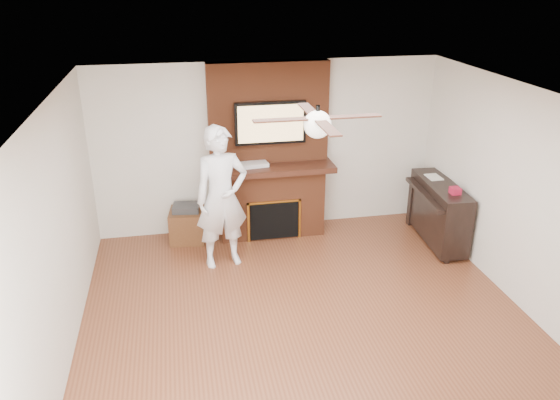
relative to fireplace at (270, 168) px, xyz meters
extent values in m
cube|color=#5E2F1B|center=(0.00, -2.55, -1.09)|extent=(5.36, 5.86, 0.18)
cube|color=white|center=(0.00, -2.55, 1.59)|extent=(5.36, 5.86, 0.18)
cube|color=beige|center=(0.00, 0.29, 0.25)|extent=(5.36, 0.18, 2.50)
cube|color=beige|center=(-2.59, -2.55, 0.25)|extent=(0.18, 5.86, 2.50)
cube|color=beige|center=(2.59, -2.55, 0.25)|extent=(0.18, 5.86, 2.50)
cube|color=brown|center=(0.00, -0.05, -0.50)|extent=(1.50, 0.50, 1.00)
cube|color=black|center=(0.00, -0.08, 0.04)|extent=(1.78, 0.64, 0.08)
cube|color=brown|center=(0.00, 0.10, 0.79)|extent=(1.70, 0.20, 1.42)
cube|color=black|center=(0.00, -0.30, -0.69)|extent=(0.70, 0.06, 0.55)
cube|color=#BF8C2D|center=(0.00, -0.31, -0.40)|extent=(0.78, 0.02, 0.03)
cube|color=#BF8C2D|center=(-0.38, -0.31, -0.69)|extent=(0.03, 0.02, 0.61)
cube|color=#BF8C2D|center=(0.38, -0.31, -0.69)|extent=(0.03, 0.02, 0.61)
cube|color=black|center=(0.00, -0.04, 0.68)|extent=(1.00, 0.07, 0.60)
cube|color=#E3BC78|center=(0.00, -0.08, 0.68)|extent=(0.92, 0.01, 0.52)
cylinder|color=black|center=(0.00, -2.55, 1.43)|extent=(0.04, 0.04, 0.14)
sphere|color=white|center=(0.00, -2.55, 1.32)|extent=(0.26, 0.26, 0.26)
cube|color=black|center=(0.33, -2.55, 1.38)|extent=(0.55, 0.11, 0.01)
cube|color=black|center=(0.00, -2.22, 1.38)|extent=(0.11, 0.55, 0.01)
cube|color=black|center=(-0.33, -2.55, 1.38)|extent=(0.55, 0.11, 0.01)
cube|color=black|center=(0.00, -2.88, 1.38)|extent=(0.11, 0.55, 0.01)
imported|color=silver|center=(-0.78, -0.84, -0.05)|extent=(0.77, 0.59, 1.89)
cube|color=#502D17|center=(-1.24, -0.07, -0.76)|extent=(0.54, 0.54, 0.46)
cube|color=#303133|center=(-1.24, -0.07, -0.49)|extent=(0.40, 0.34, 0.09)
cube|color=black|center=(2.29, -0.80, -0.52)|extent=(0.49, 1.38, 0.84)
cube|color=black|center=(2.14, -1.41, -0.63)|extent=(0.06, 0.10, 0.73)
cube|color=black|center=(2.14, -0.19, -0.63)|extent=(0.06, 0.10, 0.73)
cube|color=black|center=(2.06, -0.80, -0.24)|extent=(0.24, 1.26, 0.05)
cube|color=silver|center=(2.29, -0.54, -0.10)|extent=(0.19, 0.26, 0.01)
cube|color=#A71432|center=(2.29, -1.17, -0.06)|extent=(0.13, 0.13, 0.09)
cube|color=silver|center=(-0.25, -0.10, 0.11)|extent=(0.40, 0.27, 0.05)
cylinder|color=#E34E1A|center=(-0.06, -0.24, -0.93)|extent=(0.08, 0.08, 0.14)
cylinder|color=#388435|center=(0.08, -0.16, -0.95)|extent=(0.07, 0.07, 0.09)
cylinder|color=beige|center=(0.03, -0.19, -0.94)|extent=(0.08, 0.08, 0.11)
cylinder|color=#304590|center=(0.16, -0.23, -0.95)|extent=(0.07, 0.07, 0.08)
camera|label=1|loc=(-1.29, -7.31, 2.65)|focal=35.00mm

